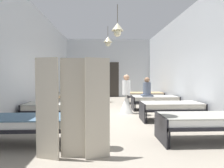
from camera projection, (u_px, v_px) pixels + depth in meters
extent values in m
cube|color=#9E9384|center=(113.00, 116.00, 6.69)|extent=(6.31, 12.69, 0.10)
cube|color=silver|center=(109.00, 68.00, 12.74)|extent=(6.11, 0.20, 3.98)
cube|color=silver|center=(30.00, 60.00, 6.48)|extent=(0.20, 12.09, 3.98)
cube|color=silver|center=(193.00, 60.00, 6.74)|extent=(0.20, 12.09, 3.98)
cube|color=#2D2823|center=(109.00, 80.00, 12.66)|extent=(1.40, 0.06, 2.40)
cylinder|color=brown|center=(117.00, 13.00, 6.55)|extent=(0.02, 0.02, 0.64)
cone|color=beige|center=(117.00, 27.00, 6.57)|extent=(0.44, 0.44, 0.28)
sphere|color=beige|center=(117.00, 33.00, 6.58)|extent=(0.28, 0.28, 0.28)
cylinder|color=brown|center=(108.00, 31.00, 9.35)|extent=(0.02, 0.02, 0.52)
cone|color=beige|center=(108.00, 39.00, 9.37)|extent=(0.44, 0.44, 0.28)
sphere|color=beige|center=(108.00, 44.00, 9.38)|extent=(0.28, 0.28, 0.28)
cylinder|color=black|center=(72.00, 141.00, 3.43)|extent=(0.03, 0.03, 0.34)
cylinder|color=black|center=(77.00, 130.00, 4.15)|extent=(0.03, 0.03, 0.34)
cube|color=black|center=(32.00, 126.00, 3.75)|extent=(1.90, 0.84, 0.07)
cube|color=black|center=(78.00, 130.00, 3.79)|extent=(0.04, 0.84, 0.57)
cube|color=white|center=(32.00, 121.00, 3.74)|extent=(1.82, 0.78, 0.14)
cube|color=slate|center=(32.00, 117.00, 3.74)|extent=(1.86, 0.82, 0.02)
cylinder|color=black|center=(170.00, 140.00, 3.52)|extent=(0.03, 0.03, 0.34)
cylinder|color=black|center=(158.00, 129.00, 4.23)|extent=(0.03, 0.03, 0.34)
cube|color=black|center=(204.00, 124.00, 3.91)|extent=(1.90, 0.84, 0.07)
cube|color=black|center=(161.00, 129.00, 3.87)|extent=(0.04, 0.84, 0.57)
cube|color=white|center=(204.00, 119.00, 3.90)|extent=(1.82, 0.78, 0.14)
cube|color=#9E9E93|center=(204.00, 115.00, 3.90)|extent=(1.86, 0.82, 0.02)
cylinder|color=black|center=(22.00, 119.00, 5.25)|extent=(0.03, 0.03, 0.34)
cylinder|color=black|center=(32.00, 114.00, 5.97)|extent=(0.03, 0.03, 0.34)
cylinder|color=black|center=(83.00, 118.00, 5.33)|extent=(0.03, 0.03, 0.34)
cylinder|color=black|center=(86.00, 114.00, 6.05)|extent=(0.03, 0.03, 0.34)
cube|color=black|center=(56.00, 110.00, 5.64)|extent=(1.90, 0.84, 0.07)
cube|color=black|center=(26.00, 113.00, 5.61)|extent=(0.04, 0.84, 0.57)
cube|color=black|center=(86.00, 112.00, 5.69)|extent=(0.04, 0.84, 0.57)
cube|color=silver|center=(56.00, 106.00, 5.64)|extent=(1.82, 0.78, 0.14)
cube|color=#9E9E93|center=(56.00, 103.00, 5.64)|extent=(1.86, 0.82, 0.02)
cylinder|color=black|center=(147.00, 118.00, 5.41)|extent=(0.03, 0.03, 0.34)
cylinder|color=black|center=(142.00, 113.00, 6.13)|extent=(0.03, 0.03, 0.34)
cylinder|color=black|center=(204.00, 117.00, 5.49)|extent=(0.03, 0.03, 0.34)
cylinder|color=black|center=(192.00, 113.00, 6.21)|extent=(0.03, 0.03, 0.34)
cube|color=black|center=(171.00, 109.00, 5.80)|extent=(1.90, 0.84, 0.07)
cube|color=black|center=(142.00, 112.00, 5.76)|extent=(0.04, 0.84, 0.57)
cube|color=black|center=(200.00, 111.00, 5.85)|extent=(0.04, 0.84, 0.57)
cube|color=silver|center=(171.00, 105.00, 5.80)|extent=(1.82, 0.78, 0.14)
cube|color=beige|center=(171.00, 103.00, 5.80)|extent=(1.86, 0.82, 0.02)
cylinder|color=black|center=(44.00, 108.00, 7.15)|extent=(0.03, 0.03, 0.34)
cylinder|color=black|center=(49.00, 105.00, 7.87)|extent=(0.03, 0.03, 0.34)
cylinder|color=black|center=(89.00, 108.00, 7.23)|extent=(0.03, 0.03, 0.34)
cylinder|color=black|center=(90.00, 105.00, 7.95)|extent=(0.03, 0.03, 0.34)
cube|color=black|center=(68.00, 101.00, 7.54)|extent=(1.90, 0.84, 0.07)
cube|color=black|center=(45.00, 104.00, 7.50)|extent=(0.04, 0.84, 0.57)
cube|color=black|center=(91.00, 103.00, 7.58)|extent=(0.04, 0.84, 0.57)
cube|color=silver|center=(68.00, 99.00, 7.54)|extent=(1.82, 0.78, 0.14)
cube|color=tan|center=(68.00, 97.00, 7.53)|extent=(1.86, 0.82, 0.02)
cylinder|color=black|center=(136.00, 107.00, 7.31)|extent=(0.03, 0.03, 0.34)
cylinder|color=black|center=(133.00, 105.00, 8.03)|extent=(0.03, 0.03, 0.34)
cylinder|color=black|center=(178.00, 107.00, 7.39)|extent=(0.03, 0.03, 0.34)
cylinder|color=black|center=(172.00, 104.00, 8.10)|extent=(0.03, 0.03, 0.34)
cube|color=black|center=(155.00, 101.00, 7.70)|extent=(1.90, 0.84, 0.07)
cube|color=black|center=(133.00, 103.00, 7.66)|extent=(0.04, 0.84, 0.57)
cube|color=black|center=(176.00, 103.00, 7.74)|extent=(0.04, 0.84, 0.57)
cube|color=silver|center=(155.00, 98.00, 7.70)|extent=(1.82, 0.78, 0.14)
cube|color=beige|center=(155.00, 96.00, 7.69)|extent=(1.86, 0.82, 0.02)
cylinder|color=black|center=(57.00, 101.00, 9.05)|extent=(0.03, 0.03, 0.34)
cylinder|color=black|center=(60.00, 100.00, 9.77)|extent=(0.03, 0.03, 0.34)
cylinder|color=black|center=(92.00, 101.00, 9.12)|extent=(0.03, 0.03, 0.34)
cylinder|color=black|center=(93.00, 99.00, 9.84)|extent=(0.03, 0.03, 0.34)
cube|color=black|center=(75.00, 96.00, 9.44)|extent=(1.90, 0.84, 0.07)
cube|color=black|center=(57.00, 98.00, 9.40)|extent=(0.04, 0.84, 0.57)
cube|color=black|center=(93.00, 98.00, 9.48)|extent=(0.04, 0.84, 0.57)
cube|color=silver|center=(75.00, 94.00, 9.43)|extent=(1.82, 0.78, 0.14)
cube|color=#9E9E93|center=(75.00, 93.00, 9.43)|extent=(1.86, 0.82, 0.02)
cylinder|color=black|center=(129.00, 101.00, 9.21)|extent=(0.03, 0.03, 0.34)
cylinder|color=black|center=(127.00, 99.00, 9.93)|extent=(0.03, 0.03, 0.34)
cylinder|color=black|center=(163.00, 101.00, 9.28)|extent=(0.03, 0.03, 0.34)
cylinder|color=black|center=(159.00, 99.00, 10.00)|extent=(0.03, 0.03, 0.34)
cube|color=black|center=(145.00, 96.00, 9.60)|extent=(1.90, 0.84, 0.07)
cube|color=black|center=(127.00, 98.00, 9.56)|extent=(0.04, 0.84, 0.57)
cube|color=black|center=(162.00, 98.00, 9.64)|extent=(0.04, 0.84, 0.57)
cube|color=silver|center=(145.00, 94.00, 9.59)|extent=(1.82, 0.78, 0.14)
cube|color=tan|center=(145.00, 93.00, 9.59)|extent=(1.86, 0.82, 0.02)
cone|color=white|center=(94.00, 130.00, 3.53)|extent=(0.52, 0.52, 0.70)
cylinder|color=white|center=(94.00, 98.00, 3.50)|extent=(0.30, 0.30, 0.55)
sphere|color=beige|center=(94.00, 78.00, 3.49)|extent=(0.22, 0.22, 0.22)
cone|color=white|center=(94.00, 74.00, 3.49)|extent=(0.18, 0.18, 0.10)
cone|color=white|center=(126.00, 104.00, 6.93)|extent=(0.52, 0.52, 0.70)
cylinder|color=white|center=(126.00, 88.00, 6.91)|extent=(0.30, 0.30, 0.55)
sphere|color=#A87A5B|center=(126.00, 77.00, 6.89)|extent=(0.22, 0.22, 0.22)
cone|color=white|center=(126.00, 75.00, 6.89)|extent=(0.18, 0.18, 0.10)
cylinder|color=#515B70|center=(147.00, 89.00, 7.58)|extent=(0.32, 0.32, 0.58)
cube|color=#515B70|center=(147.00, 95.00, 7.59)|extent=(0.44, 0.44, 0.08)
sphere|color=#846047|center=(147.00, 80.00, 7.56)|extent=(0.22, 0.22, 0.22)
cylinder|color=brown|center=(105.00, 99.00, 10.03)|extent=(0.34, 0.34, 0.30)
cylinder|color=brown|center=(105.00, 95.00, 10.02)|extent=(0.06, 0.06, 0.20)
cone|color=#2D6633|center=(105.00, 85.00, 10.00)|extent=(0.44, 0.44, 0.93)
cube|color=#BCB29E|center=(47.00, 109.00, 3.04)|extent=(0.41, 0.15, 1.70)
cube|color=#BCB29E|center=(73.00, 108.00, 3.12)|extent=(0.42, 0.03, 1.70)
cube|color=#BCB29E|center=(98.00, 108.00, 3.08)|extent=(0.41, 0.15, 1.70)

